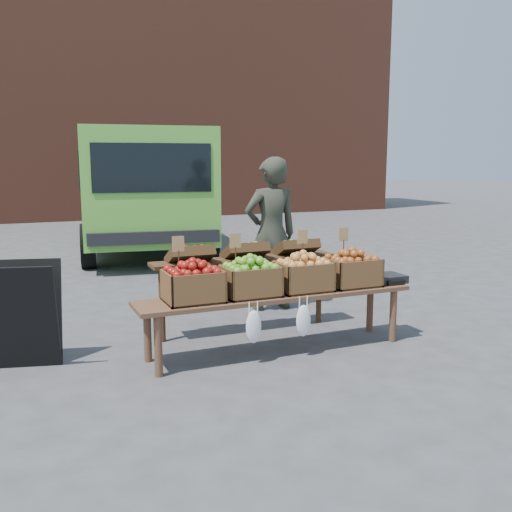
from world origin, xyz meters
name	(u,v)px	position (x,y,z in m)	size (l,w,h in m)	color
ground	(163,354)	(0.00, 0.00, 0.00)	(80.00, 80.00, 0.00)	#454548
brick_building	(42,60)	(0.00, 15.00, 5.00)	(24.00, 4.00, 10.00)	brown
delivery_van	(142,193)	(1.20, 6.31, 1.18)	(2.42, 5.27, 2.36)	#59AF39
vendor	(271,234)	(1.65, 1.12, 0.93)	(0.68, 0.44, 1.86)	#2E3226
chalkboard_sign	(22,314)	(-1.20, 0.15, 0.48)	(0.63, 0.35, 0.95)	black
back_table	(245,284)	(1.00, 0.37, 0.52)	(2.10, 0.44, 1.04)	#3B2613
display_bench	(277,322)	(1.03, -0.35, 0.28)	(2.70, 0.56, 0.57)	#543524
crate_golden_apples	(193,286)	(0.20, -0.35, 0.71)	(0.50, 0.40, 0.28)	maroon
crate_russet_pears	(250,281)	(0.75, -0.35, 0.71)	(0.50, 0.40, 0.28)	#407B21
crate_red_apples	(303,276)	(1.30, -0.35, 0.71)	(0.50, 0.40, 0.28)	#A48E35
crate_green_apples	(352,272)	(1.85, -0.35, 0.71)	(0.50, 0.40, 0.28)	#A54B15
weighing_scale	(386,278)	(2.28, -0.35, 0.61)	(0.34, 0.30, 0.08)	black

